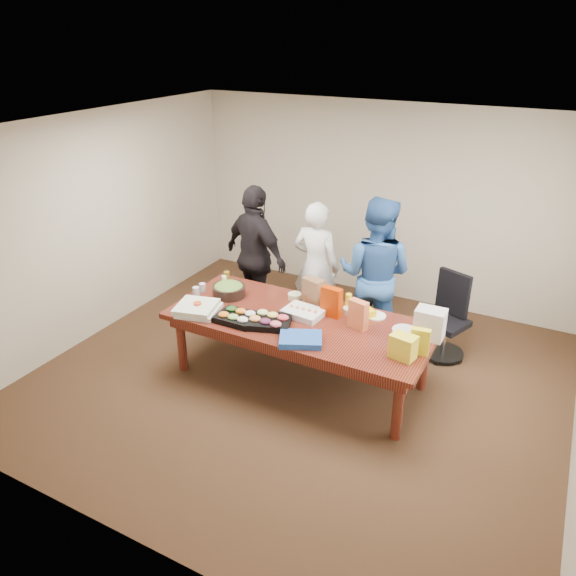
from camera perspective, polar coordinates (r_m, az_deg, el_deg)
The scene contains 36 objects.
floor at distance 6.21m, azimuth 1.16°, elevation -9.39°, with size 5.50×5.00×0.02m, color #47301E.
ceiling at distance 5.17m, azimuth 1.43°, elevation 16.20°, with size 5.50×5.00×0.02m, color white.
wall_back at distance 7.74m, azimuth 9.71°, elevation 8.65°, with size 5.50×0.04×2.70m, color beige.
wall_front at distance 3.77m, azimuth -16.37°, elevation -11.26°, with size 5.50×0.04×2.70m, color beige.
wall_left at distance 7.13m, azimuth -19.00°, elevation 6.16°, with size 0.04×5.00×2.70m, color beige.
conference_table at distance 6.00m, azimuth 1.19°, elevation -6.37°, with size 2.80×1.20×0.75m, color #4C1C0F.
office_chair at distance 6.61m, azimuth 16.14°, elevation -3.18°, with size 0.49×0.49×0.97m, color black.
person_center at distance 6.87m, azimuth 2.91°, elevation 2.23°, with size 0.61×0.40×1.67m, color white.
person_right at distance 6.47m, azimuth 8.97°, elevation 1.36°, with size 0.91×0.71×1.87m, color #2A5599.
person_left at distance 6.97m, azimuth -3.34°, elevation 3.28°, with size 1.07×0.45×1.83m, color black.
veggie_tray at distance 5.79m, azimuth -5.29°, elevation -3.09°, with size 0.42×0.33×0.06m, color black.
fruit_tray at distance 5.69m, azimuth -1.97°, elevation -3.54°, with size 0.44×0.34×0.07m, color black.
sheet_cake at distance 5.87m, azimuth 1.60°, elevation -2.56°, with size 0.41×0.30×0.07m, color white.
salad_bowl at distance 6.32m, azimuth -6.16°, elevation -0.28°, with size 0.38×0.38×0.12m, color black.
chip_bag_blue at distance 5.39m, azimuth 1.31°, elevation -5.35°, with size 0.41×0.31×0.06m, color blue.
chip_bag_red at distance 5.83m, azimuth 4.53°, elevation -1.44°, with size 0.22×0.09×0.33m, color #AC2A00.
chip_bag_yellow at distance 5.30m, azimuth 13.52°, elevation -5.43°, with size 0.18×0.07×0.27m, color yellow.
chip_bag_orange at distance 5.62m, azimuth 7.29°, elevation -2.76°, with size 0.20×0.09×0.31m, color #DC683C.
mayo_jar at distance 6.13m, azimuth 3.08°, elevation -0.99°, with size 0.08×0.08×0.13m, color silver.
mustard_bottle at distance 5.99m, azimuth 6.28°, elevation -1.45°, with size 0.07×0.07×0.19m, color yellow.
dressing_bottle at distance 6.49m, azimuth -6.35°, elevation 0.85°, with size 0.07×0.07×0.21m, color brown.
ranch_bottle at distance 6.47m, azimuth -6.62°, elevation 0.55°, with size 0.06×0.06×0.17m, color silver.
banana_bunch at distance 5.94m, azimuth 7.91°, elevation -2.39°, with size 0.25×0.14×0.08m, color yellow.
bread_loaf at distance 6.08m, azimuth 3.48°, elevation -1.26°, with size 0.32×0.14×0.13m, color brown.
kraft_bag at distance 6.06m, azimuth 2.65°, elevation -0.38°, with size 0.23×0.13×0.30m, color brown.
red_cup at distance 6.00m, azimuth -9.34°, elevation -1.99°, with size 0.09×0.09×0.12m, color #C3431F.
clear_cup_a at distance 6.37m, azimuth -9.50°, elevation -0.36°, with size 0.08×0.08×0.11m, color silver.
clear_cup_b at distance 6.46m, azimuth -8.87°, elevation 0.04°, with size 0.08×0.08×0.10m, color silver.
pizza_box_lower at distance 6.01m, azimuth -9.21°, elevation -2.30°, with size 0.41×0.41×0.05m, color white.
pizza_box_upper at distance 5.99m, azimuth -9.49°, elevation -1.92°, with size 0.41×0.41×0.05m, color silver.
plate_a at distance 5.72m, azimuth 11.96°, elevation -4.30°, with size 0.25×0.25×0.01m, color silver.
plate_b at distance 5.94m, azimuth 9.07°, elevation -2.86°, with size 0.22×0.22×0.01m, color white.
dip_bowl_a at distance 5.96m, azimuth 6.42°, elevation -2.32°, with size 0.15×0.15×0.06m, color beige.
dip_bowl_b at distance 6.23m, azimuth 0.69°, elevation -0.83°, with size 0.15×0.15×0.06m, color beige.
grocery_bag_white at distance 5.59m, azimuth 14.49°, elevation -3.60°, with size 0.29×0.20×0.31m, color silver.
grocery_bag_yellow at distance 5.22m, azimuth 11.84°, elevation -5.97°, with size 0.23×0.16×0.23m, color yellow.
Camera 1 is at (2.27, -4.57, 3.54)m, focal length 34.29 mm.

